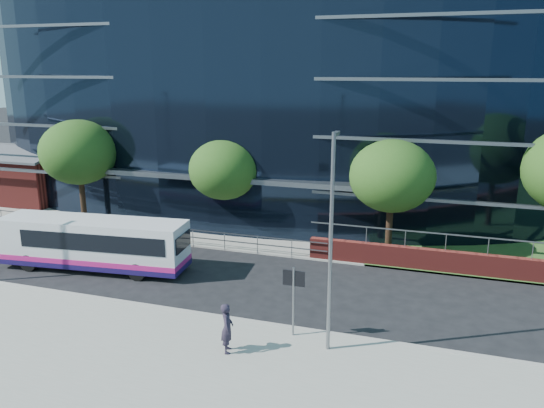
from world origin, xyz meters
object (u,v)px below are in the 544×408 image
(tree_far_b, at_px, (224,170))
(tree_far_c, at_px, (392,176))
(pedestrian, at_px, (227,328))
(brick_pavilion, at_px, (23,175))
(city_bus, at_px, (95,243))
(tree_far_a, at_px, (79,152))
(streetlight_east, at_px, (331,238))
(street_sign, at_px, (294,287))

(tree_far_b, height_order, tree_far_c, tree_far_c)
(tree_far_b, distance_m, pedestrian, 14.49)
(brick_pavilion, bearing_deg, tree_far_c, -8.82)
(city_bus, xyz_separation_m, pedestrian, (9.80, -5.82, -0.33))
(brick_pavilion, xyz_separation_m, tree_far_b, (19.00, -4.00, 2.27))
(tree_far_a, height_order, city_bus, tree_far_a)
(streetlight_east, distance_m, pedestrian, 4.99)
(city_bus, height_order, pedestrian, city_bus)
(street_sign, height_order, tree_far_a, tree_far_a)
(tree_far_c, height_order, city_bus, tree_far_c)
(street_sign, distance_m, tree_far_b, 13.54)
(tree_far_a, relative_size, streetlight_east, 0.87)
(tree_far_b, bearing_deg, tree_far_c, -2.86)
(brick_pavilion, height_order, city_bus, brick_pavilion)
(brick_pavilion, distance_m, tree_far_c, 29.46)
(brick_pavilion, height_order, tree_far_c, tree_far_c)
(brick_pavilion, bearing_deg, tree_far_a, -26.55)
(city_bus, distance_m, pedestrian, 11.40)
(street_sign, relative_size, tree_far_b, 0.46)
(brick_pavilion, height_order, tree_far_b, tree_far_b)
(tree_far_b, xyz_separation_m, streetlight_east, (9.00, -11.67, 0.23))
(city_bus, bearing_deg, streetlight_east, -24.54)
(tree_far_a, bearing_deg, streetlight_east, -30.46)
(city_bus, bearing_deg, pedestrian, -36.56)
(streetlight_east, xyz_separation_m, pedestrian, (-3.44, -1.34, -3.35))
(tree_far_b, bearing_deg, street_sign, -55.92)
(street_sign, xyz_separation_m, streetlight_east, (1.50, -0.59, 2.29))
(tree_far_b, bearing_deg, brick_pavilion, 168.12)
(tree_far_a, bearing_deg, brick_pavilion, 153.45)
(tree_far_b, distance_m, tree_far_c, 10.02)
(tree_far_c, distance_m, pedestrian, 13.72)
(tree_far_b, bearing_deg, pedestrian, -66.88)
(tree_far_a, bearing_deg, tree_far_c, 0.00)
(streetlight_east, height_order, city_bus, streetlight_east)
(tree_far_a, relative_size, tree_far_b, 1.15)
(streetlight_east, bearing_deg, city_bus, 161.32)
(brick_pavilion, relative_size, tree_far_a, 1.23)
(tree_far_c, bearing_deg, pedestrian, -109.55)
(streetlight_east, relative_size, city_bus, 0.80)
(brick_pavilion, distance_m, city_bus, 18.53)
(tree_far_b, xyz_separation_m, tree_far_c, (10.00, -0.50, 0.33))
(pedestrian, bearing_deg, tree_far_b, 3.22)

